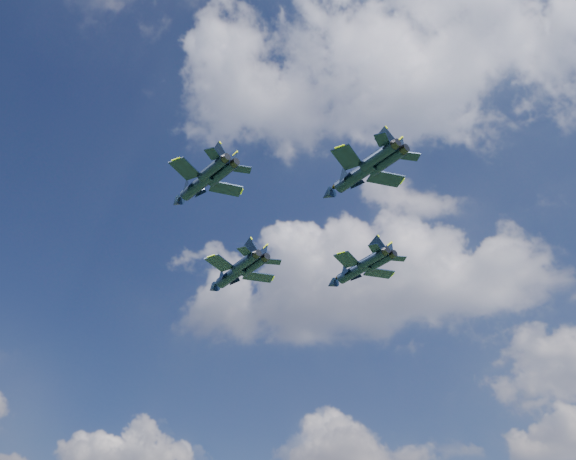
% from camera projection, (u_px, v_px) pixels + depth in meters
% --- Properties ---
extents(jet_lead, '(17.19, 14.21, 4.33)m').
position_uv_depth(jet_lead, '(230.00, 276.00, 115.26)').
color(jet_lead, black).
extents(jet_left, '(15.25, 11.67, 3.76)m').
position_uv_depth(jet_left, '(196.00, 186.00, 93.33)').
color(jet_left, black).
extents(jet_right, '(15.71, 12.84, 3.94)m').
position_uv_depth(jet_right, '(353.00, 272.00, 109.71)').
color(jet_right, black).
extents(jet_slot, '(15.81, 12.65, 3.94)m').
position_uv_depth(jet_slot, '(353.00, 177.00, 89.57)').
color(jet_slot, black).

